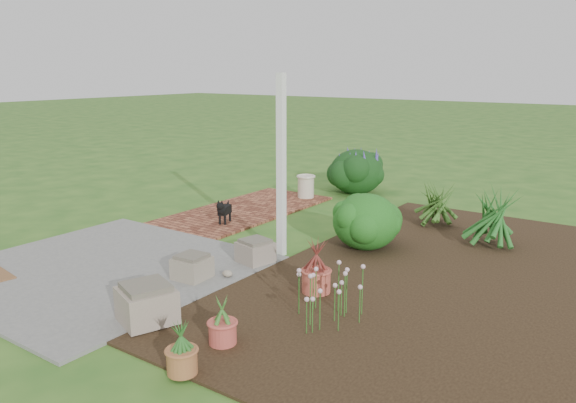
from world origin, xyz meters
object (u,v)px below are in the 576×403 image
Objects in this scene: black_dog at (224,210)px; cream_ceramic_urn at (306,187)px; evergreen_shrub at (366,220)px; stone_trough_near at (147,305)px.

cream_ceramic_urn reaches higher than black_dog.
cream_ceramic_urn is at bearing 69.36° from black_dog.
evergreen_shrub is at bearing -41.40° from cream_ceramic_urn.
black_dog is 1.02× the size of cream_ceramic_urn.
black_dog is (-1.85, 3.25, 0.06)m from stone_trough_near.
cream_ceramic_urn is (-1.82, 5.68, 0.04)m from stone_trough_near.
black_dog is at bearing -174.60° from evergreen_shrub.
evergreen_shrub reaches higher than stone_trough_near.
cream_ceramic_urn is at bearing 107.76° from stone_trough_near.
cream_ceramic_urn is 3.31m from evergreen_shrub.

